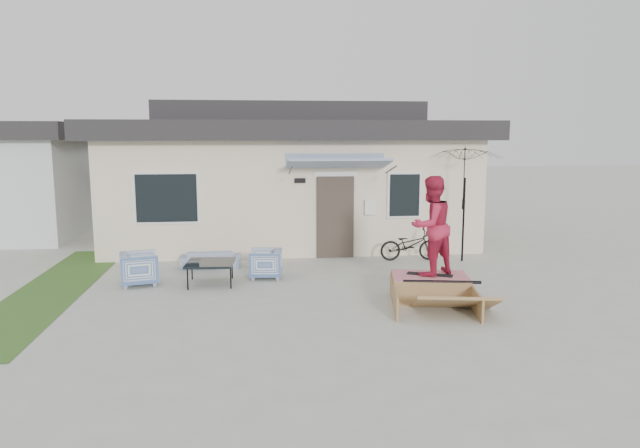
{
  "coord_description": "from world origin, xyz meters",
  "views": [
    {
      "loc": [
        -1.08,
        -10.13,
        3.17
      ],
      "look_at": [
        0.3,
        1.8,
        1.3
      ],
      "focal_mm": 32.68,
      "sensor_mm": 36.0,
      "label": 1
    }
  ],
  "objects": [
    {
      "name": "loveseat",
      "position": [
        -2.12,
        3.72,
        0.28
      ],
      "size": [
        1.43,
        0.43,
        0.56
      ],
      "primitive_type": "imported",
      "rotation": [
        0.0,
        0.0,
        3.15
      ],
      "color": "#385A98",
      "rests_on": "ground"
    },
    {
      "name": "ground",
      "position": [
        0.0,
        0.0,
        0.0
      ],
      "size": [
        90.0,
        90.0,
        0.0
      ],
      "primitive_type": "plane",
      "color": "#AAAB9F",
      "rests_on": "ground"
    },
    {
      "name": "armchair_left",
      "position": [
        -3.49,
        2.22,
        0.39
      ],
      "size": [
        0.85,
        0.89,
        0.77
      ],
      "primitive_type": "imported",
      "rotation": [
        0.0,
        0.0,
        1.8
      ],
      "color": "#385A98",
      "rests_on": "ground"
    },
    {
      "name": "skate_ramp",
      "position": [
        2.26,
        0.4,
        0.24
      ],
      "size": [
        1.73,
        2.12,
        0.47
      ],
      "primitive_type": null,
      "rotation": [
        0.0,
        0.0,
        -0.18
      ],
      "color": "olive",
      "rests_on": "ground"
    },
    {
      "name": "armchair_right",
      "position": [
        -0.84,
        2.52,
        0.35
      ],
      "size": [
        0.71,
        0.75,
        0.71
      ],
      "primitive_type": "imported",
      "rotation": [
        0.0,
        0.0,
        -1.67
      ],
      "color": "#385A98",
      "rests_on": "ground"
    },
    {
      "name": "skateboard",
      "position": [
        2.27,
        0.45,
        0.5
      ],
      "size": [
        0.88,
        0.56,
        0.05
      ],
      "primitive_type": "cube",
      "rotation": [
        0.0,
        0.0,
        -0.43
      ],
      "color": "black",
      "rests_on": "skate_ramp"
    },
    {
      "name": "bicycle",
      "position": [
        2.82,
        3.92,
        0.48
      ],
      "size": [
        1.51,
        0.55,
        0.96
      ],
      "primitive_type": "imported",
      "rotation": [
        0.0,
        0.0,
        1.55
      ],
      "color": "black",
      "rests_on": "ground"
    },
    {
      "name": "patio_umbrella",
      "position": [
        4.11,
        3.68,
        1.75
      ],
      "size": [
        2.0,
        1.89,
        2.2
      ],
      "color": "black",
      "rests_on": "ground"
    },
    {
      "name": "coffee_table",
      "position": [
        -2.0,
        2.11,
        0.24
      ],
      "size": [
        1.05,
        1.05,
        0.48
      ],
      "primitive_type": "cube",
      "rotation": [
        0.0,
        0.0,
        -0.08
      ],
      "color": "black",
      "rests_on": "ground"
    },
    {
      "name": "skater",
      "position": [
        2.27,
        0.45,
        1.48
      ],
      "size": [
        1.15,
        1.06,
        1.89
      ],
      "primitive_type": "imported",
      "rotation": [
        0.0,
        0.0,
        3.63
      ],
      "color": "#B1203E",
      "rests_on": "skateboard"
    },
    {
      "name": "house",
      "position": [
        0.0,
        7.99,
        1.94
      ],
      "size": [
        10.8,
        8.49,
        4.1
      ],
      "color": "beige",
      "rests_on": "ground"
    },
    {
      "name": "grass_strip",
      "position": [
        -5.2,
        2.0,
        0.0
      ],
      "size": [
        1.4,
        8.0,
        0.01
      ],
      "primitive_type": "cube",
      "color": "#315921",
      "rests_on": "ground"
    }
  ]
}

